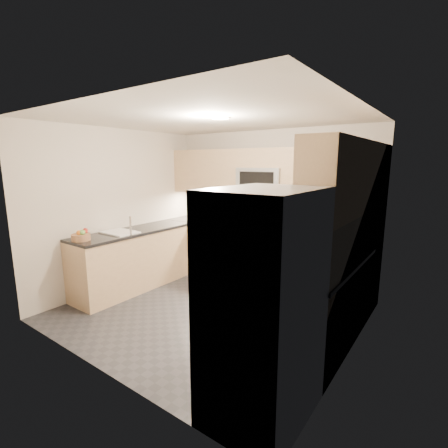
% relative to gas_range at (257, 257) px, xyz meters
% --- Properties ---
extents(floor, '(3.60, 3.20, 0.00)m').
position_rel_gas_range_xyz_m(floor, '(0.00, -1.28, -0.46)').
color(floor, '#27272C').
rests_on(floor, ground).
extents(ceiling, '(3.60, 3.20, 0.02)m').
position_rel_gas_range_xyz_m(ceiling, '(0.00, -1.28, 2.04)').
color(ceiling, beige).
rests_on(ceiling, wall_back).
extents(wall_back, '(3.60, 0.02, 2.50)m').
position_rel_gas_range_xyz_m(wall_back, '(0.00, 0.32, 0.79)').
color(wall_back, '#BCB1A4').
rests_on(wall_back, floor).
extents(wall_front, '(3.60, 0.02, 2.50)m').
position_rel_gas_range_xyz_m(wall_front, '(0.00, -2.88, 0.79)').
color(wall_front, '#BCB1A4').
rests_on(wall_front, floor).
extents(wall_left, '(0.02, 3.20, 2.50)m').
position_rel_gas_range_xyz_m(wall_left, '(-1.80, -1.28, 0.79)').
color(wall_left, '#BCB1A4').
rests_on(wall_left, floor).
extents(wall_right, '(0.02, 3.20, 2.50)m').
position_rel_gas_range_xyz_m(wall_right, '(1.80, -1.28, 0.79)').
color(wall_right, '#BCB1A4').
rests_on(wall_right, floor).
extents(base_cab_back_left, '(1.42, 0.60, 0.90)m').
position_rel_gas_range_xyz_m(base_cab_back_left, '(-1.09, 0.02, -0.01)').
color(base_cab_back_left, tan).
rests_on(base_cab_back_left, floor).
extents(base_cab_back_right, '(1.42, 0.60, 0.90)m').
position_rel_gas_range_xyz_m(base_cab_back_right, '(1.09, 0.02, -0.01)').
color(base_cab_back_right, tan).
rests_on(base_cab_back_right, floor).
extents(base_cab_right, '(0.60, 1.70, 0.90)m').
position_rel_gas_range_xyz_m(base_cab_right, '(1.50, -1.12, -0.01)').
color(base_cab_right, tan).
rests_on(base_cab_right, floor).
extents(base_cab_peninsula, '(0.60, 2.00, 0.90)m').
position_rel_gas_range_xyz_m(base_cab_peninsula, '(-1.50, -1.28, -0.01)').
color(base_cab_peninsula, tan).
rests_on(base_cab_peninsula, floor).
extents(countertop_back_left, '(1.42, 0.63, 0.04)m').
position_rel_gas_range_xyz_m(countertop_back_left, '(-1.09, 0.02, 0.47)').
color(countertop_back_left, black).
rests_on(countertop_back_left, base_cab_back_left).
extents(countertop_back_right, '(1.42, 0.63, 0.04)m').
position_rel_gas_range_xyz_m(countertop_back_right, '(1.09, 0.02, 0.47)').
color(countertop_back_right, black).
rests_on(countertop_back_right, base_cab_back_right).
extents(countertop_right, '(0.63, 1.70, 0.04)m').
position_rel_gas_range_xyz_m(countertop_right, '(1.50, -1.12, 0.47)').
color(countertop_right, black).
rests_on(countertop_right, base_cab_right).
extents(countertop_peninsula, '(0.63, 2.00, 0.04)m').
position_rel_gas_range_xyz_m(countertop_peninsula, '(-1.50, -1.28, 0.47)').
color(countertop_peninsula, black).
rests_on(countertop_peninsula, base_cab_peninsula).
extents(upper_cab_back, '(3.60, 0.35, 0.75)m').
position_rel_gas_range_xyz_m(upper_cab_back, '(0.00, 0.15, 1.37)').
color(upper_cab_back, tan).
rests_on(upper_cab_back, wall_back).
extents(upper_cab_right, '(0.35, 1.95, 0.75)m').
position_rel_gas_range_xyz_m(upper_cab_right, '(1.62, -1.00, 1.37)').
color(upper_cab_right, tan).
rests_on(upper_cab_right, wall_right).
extents(backsplash_back, '(3.60, 0.01, 0.51)m').
position_rel_gas_range_xyz_m(backsplash_back, '(0.00, 0.32, 0.74)').
color(backsplash_back, tan).
rests_on(backsplash_back, wall_back).
extents(backsplash_right, '(0.01, 2.30, 0.51)m').
position_rel_gas_range_xyz_m(backsplash_right, '(1.80, -0.82, 0.74)').
color(backsplash_right, tan).
rests_on(backsplash_right, wall_right).
extents(gas_range, '(0.76, 0.65, 0.91)m').
position_rel_gas_range_xyz_m(gas_range, '(0.00, 0.00, 0.00)').
color(gas_range, '#ADAEB5').
rests_on(gas_range, floor).
extents(range_cooktop, '(0.76, 0.65, 0.03)m').
position_rel_gas_range_xyz_m(range_cooktop, '(0.00, 0.00, 0.46)').
color(range_cooktop, black).
rests_on(range_cooktop, gas_range).
extents(oven_door_glass, '(0.62, 0.02, 0.45)m').
position_rel_gas_range_xyz_m(oven_door_glass, '(0.00, -0.33, -0.01)').
color(oven_door_glass, black).
rests_on(oven_door_glass, gas_range).
extents(oven_handle, '(0.60, 0.02, 0.02)m').
position_rel_gas_range_xyz_m(oven_handle, '(0.00, -0.35, 0.26)').
color(oven_handle, '#B2B5BA').
rests_on(oven_handle, gas_range).
extents(microwave, '(0.76, 0.40, 0.40)m').
position_rel_gas_range_xyz_m(microwave, '(0.00, 0.12, 1.24)').
color(microwave, '#94979B').
rests_on(microwave, upper_cab_back).
extents(microwave_door, '(0.60, 0.01, 0.28)m').
position_rel_gas_range_xyz_m(microwave_door, '(0.00, -0.08, 1.24)').
color(microwave_door, black).
rests_on(microwave_door, microwave).
extents(refrigerator, '(0.70, 0.90, 1.80)m').
position_rel_gas_range_xyz_m(refrigerator, '(1.45, -2.43, 0.45)').
color(refrigerator, '#ADAFB5').
rests_on(refrigerator, floor).
extents(fridge_handle_left, '(0.02, 0.02, 1.20)m').
position_rel_gas_range_xyz_m(fridge_handle_left, '(1.08, -2.61, 0.49)').
color(fridge_handle_left, '#B2B5BA').
rests_on(fridge_handle_left, refrigerator).
extents(fridge_handle_right, '(0.02, 0.02, 1.20)m').
position_rel_gas_range_xyz_m(fridge_handle_right, '(1.08, -2.25, 0.49)').
color(fridge_handle_right, '#B2B5BA').
rests_on(fridge_handle_right, refrigerator).
extents(sink_basin, '(0.52, 0.38, 0.16)m').
position_rel_gas_range_xyz_m(sink_basin, '(-1.50, -1.53, 0.42)').
color(sink_basin, white).
rests_on(sink_basin, base_cab_peninsula).
extents(faucet, '(0.03, 0.03, 0.28)m').
position_rel_gas_range_xyz_m(faucet, '(-1.24, -1.53, 0.62)').
color(faucet, silver).
rests_on(faucet, countertop_peninsula).
extents(utensil_bowl, '(0.33, 0.33, 0.15)m').
position_rel_gas_range_xyz_m(utensil_bowl, '(1.59, 0.03, 0.56)').
color(utensil_bowl, '#5AC152').
rests_on(utensil_bowl, countertop_back_right).
extents(cutting_board, '(0.47, 0.40, 0.01)m').
position_rel_gas_range_xyz_m(cutting_board, '(-0.86, 0.05, 0.49)').
color(cutting_board, '#BF6F11').
rests_on(cutting_board, countertop_back_left).
extents(fruit_basket, '(0.26, 0.26, 0.09)m').
position_rel_gas_range_xyz_m(fruit_basket, '(-1.51, -2.13, 0.53)').
color(fruit_basket, '#976846').
rests_on(fruit_basket, countertop_peninsula).
extents(fruit_apple, '(0.07, 0.07, 0.07)m').
position_rel_gas_range_xyz_m(fruit_apple, '(-1.56, -2.04, 0.60)').
color(fruit_apple, '#AE1D13').
rests_on(fruit_apple, fruit_basket).
extents(fruit_pear, '(0.08, 0.08, 0.08)m').
position_rel_gas_range_xyz_m(fruit_pear, '(-1.48, -2.13, 0.60)').
color(fruit_pear, '#65A044').
rests_on(fruit_pear, fruit_basket).
extents(dish_towel_check, '(0.18, 0.02, 0.34)m').
position_rel_gas_range_xyz_m(dish_towel_check, '(-0.20, -0.37, 0.10)').
color(dish_towel_check, white).
rests_on(dish_towel_check, oven_handle).
extents(fruit_orange, '(0.07, 0.07, 0.07)m').
position_rel_gas_range_xyz_m(fruit_orange, '(-1.51, -2.16, 0.60)').
color(fruit_orange, orange).
rests_on(fruit_orange, fruit_basket).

